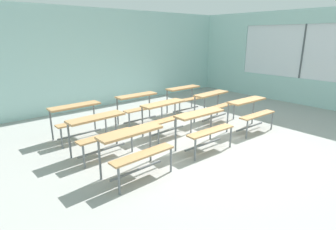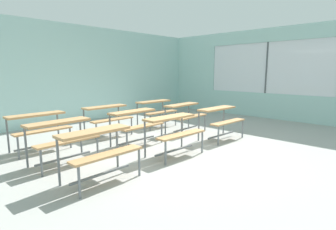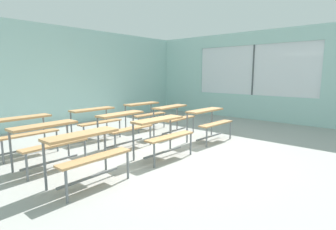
# 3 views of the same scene
# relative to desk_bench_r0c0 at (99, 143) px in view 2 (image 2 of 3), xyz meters

# --- Properties ---
(ground) EXTENTS (10.00, 9.00, 0.05)m
(ground) POSITION_rel_desk_bench_r0c0_xyz_m (1.84, 0.03, -0.59)
(ground) COLOR #9E9E99
(wall_back) EXTENTS (10.00, 0.12, 3.00)m
(wall_back) POSITION_rel_desk_bench_r0c0_xyz_m (1.84, 4.53, 0.94)
(wall_back) COLOR #A8D1CC
(wall_back) RESTS_ON ground
(wall_right) EXTENTS (0.12, 9.00, 3.00)m
(wall_right) POSITION_rel_desk_bench_r0c0_xyz_m (6.84, -0.10, 0.88)
(wall_right) COLOR #A8D1CC
(wall_right) RESTS_ON ground
(desk_bench_r0c0) EXTENTS (1.11, 0.61, 0.74)m
(desk_bench_r0c0) POSITION_rel_desk_bench_r0c0_xyz_m (0.00, 0.00, 0.00)
(desk_bench_r0c0) COLOR tan
(desk_bench_r0c0) RESTS_ON ground
(desk_bench_r0c1) EXTENTS (1.12, 0.63, 0.74)m
(desk_bench_r0c1) POSITION_rel_desk_bench_r0c0_xyz_m (1.62, 0.02, 0.00)
(desk_bench_r0c1) COLOR tan
(desk_bench_r0c1) RESTS_ON ground
(desk_bench_r0c2) EXTENTS (1.12, 0.63, 0.74)m
(desk_bench_r0c2) POSITION_rel_desk_bench_r0c0_xyz_m (3.27, 0.03, 0.00)
(desk_bench_r0c2) COLOR tan
(desk_bench_r0c2) RESTS_ON ground
(desk_bench_r1c0) EXTENTS (1.13, 0.64, 0.74)m
(desk_bench_r1c0) POSITION_rel_desk_bench_r0c0_xyz_m (-0.06, 1.09, 0.00)
(desk_bench_r1c0) COLOR tan
(desk_bench_r1c0) RESTS_ON ground
(desk_bench_r1c1) EXTENTS (1.12, 0.62, 0.74)m
(desk_bench_r1c1) POSITION_rel_desk_bench_r0c0_xyz_m (1.59, 1.10, 0.00)
(desk_bench_r1c1) COLOR tan
(desk_bench_r1c1) RESTS_ON ground
(desk_bench_r1c2) EXTENTS (1.13, 0.65, 0.74)m
(desk_bench_r1c2) POSITION_rel_desk_bench_r0c0_xyz_m (3.23, 1.09, 0.00)
(desk_bench_r1c2) COLOR tan
(desk_bench_r1c2) RESTS_ON ground
(desk_bench_r2c0) EXTENTS (1.11, 0.61, 0.74)m
(desk_bench_r2c0) POSITION_rel_desk_bench_r0c0_xyz_m (-0.03, 2.19, 0.00)
(desk_bench_r2c0) COLOR tan
(desk_bench_r2c0) RESTS_ON ground
(desk_bench_r2c1) EXTENTS (1.11, 0.60, 0.74)m
(desk_bench_r2c1) POSITION_rel_desk_bench_r0c0_xyz_m (1.60, 2.20, 0.00)
(desk_bench_r2c1) COLOR tan
(desk_bench_r2c1) RESTS_ON ground
(desk_bench_r2c2) EXTENTS (1.11, 0.61, 0.74)m
(desk_bench_r2c2) POSITION_rel_desk_bench_r0c0_xyz_m (3.22, 2.17, 0.00)
(desk_bench_r2c2) COLOR tan
(desk_bench_r2c2) RESTS_ON ground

